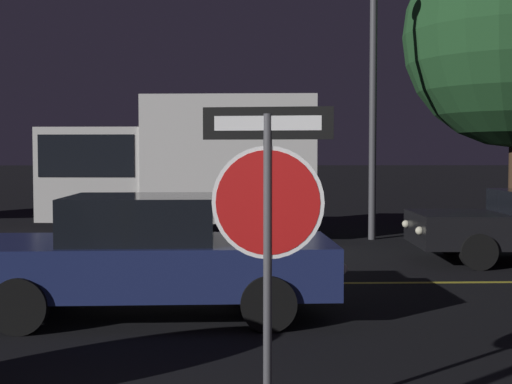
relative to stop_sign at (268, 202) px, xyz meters
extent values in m
cube|color=gold|center=(-0.34, 5.45, -1.55)|extent=(41.98, 0.12, 0.01)
cylinder|color=#4C4C51|center=(0.00, 0.00, -0.48)|extent=(0.06, 0.06, 2.15)
cylinder|color=white|center=(0.00, 0.00, 0.00)|extent=(0.76, 0.14, 0.77)
cylinder|color=#B71414|center=(0.00, 0.00, 0.00)|extent=(0.71, 0.14, 0.72)
cube|color=black|center=(0.00, 0.00, 0.53)|extent=(0.88, 0.17, 0.22)
cube|color=white|center=(0.00, 0.00, 0.53)|extent=(0.72, 0.15, 0.10)
cube|color=navy|center=(-1.17, 3.50, -0.96)|extent=(4.22, 1.86, 0.57)
cube|color=black|center=(-1.30, 3.50, -0.41)|extent=(1.70, 1.58, 0.52)
cylinder|color=black|center=(0.12, 4.38, -1.25)|extent=(0.60, 0.21, 0.60)
cylinder|color=black|center=(0.14, 2.65, -1.25)|extent=(0.60, 0.21, 0.60)
cylinder|color=black|center=(-2.48, 4.35, -1.25)|extent=(0.60, 0.21, 0.60)
cylinder|color=black|center=(-2.46, 2.61, -1.25)|extent=(0.60, 0.21, 0.60)
sphere|color=#F4EFCC|center=(0.95, 4.09, -0.93)|extent=(0.14, 0.14, 0.14)
sphere|color=#F4EFCC|center=(0.97, 2.97, -0.93)|extent=(0.14, 0.14, 0.14)
cylinder|color=black|center=(3.77, 6.57, -1.25)|extent=(0.61, 0.23, 0.60)
cylinder|color=black|center=(3.86, 8.36, -1.25)|extent=(0.61, 0.23, 0.60)
sphere|color=#F4EFCC|center=(2.90, 6.93, -0.94)|extent=(0.14, 0.14, 0.14)
sphere|color=#F4EFCC|center=(2.95, 8.09, -0.94)|extent=(0.14, 0.14, 0.14)
cube|color=silver|center=(-3.30, 11.73, -0.11)|extent=(2.50, 2.27, 2.09)
cube|color=black|center=(-3.30, 11.73, 0.31)|extent=(2.27, 2.29, 0.92)
cube|color=silver|center=(-0.24, 11.48, 0.24)|extent=(3.98, 2.52, 2.78)
cylinder|color=black|center=(-3.33, 10.66, -1.13)|extent=(0.86, 0.35, 0.84)
cylinder|color=black|center=(-3.15, 12.79, -1.13)|extent=(0.86, 0.35, 0.84)
cylinder|color=black|center=(0.35, 10.37, -1.13)|extent=(0.86, 0.35, 0.84)
cylinder|color=black|center=(0.53, 12.49, -1.13)|extent=(0.86, 0.35, 0.84)
cylinder|color=#4C4C51|center=(2.88, 10.84, 1.25)|extent=(0.16, 0.16, 5.60)
camera|label=1|loc=(-0.25, -4.82, 0.32)|focal=50.00mm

